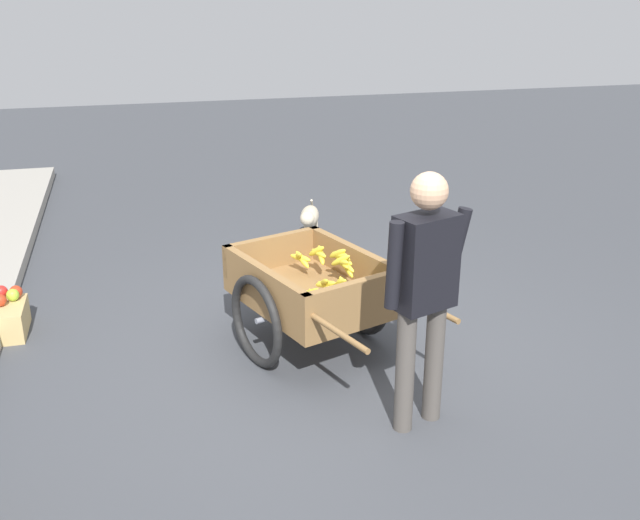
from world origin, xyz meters
The scene contains 5 objects.
ground_plane centered at (0.00, 0.00, 0.00)m, with size 24.00×24.00×0.00m, color #3D3F44.
fruit_cart centered at (0.36, 0.01, 0.44)m, with size 1.81×1.26×0.74m.
vendor_person centered at (-0.71, -0.36, 0.91)m, with size 0.30×0.55×1.53m.
dog centered at (2.53, -0.51, 0.27)m, with size 0.65×0.31×0.40m.
apple_crate centered at (1.16, 2.16, 0.13)m, with size 0.44×0.32×0.32m.
Camera 1 is at (-4.17, 1.13, 2.46)m, focal length 41.11 mm.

